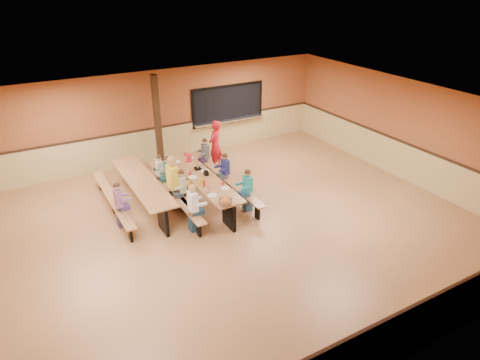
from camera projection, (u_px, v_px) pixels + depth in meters
ground at (230, 227)px, 10.71m from camera, size 12.00×12.00×0.00m
room_envelope at (229, 203)px, 10.40m from camera, size 12.04×10.04×3.02m
kitchen_pass_through at (228, 106)px, 15.08m from camera, size 2.78×0.28×1.38m
structural_post at (158, 122)px, 13.41m from camera, size 0.18×0.18×3.00m
cafeteria_table_main at (202, 184)px, 11.70m from camera, size 1.91×3.70×0.74m
cafeteria_table_second at (142, 188)px, 11.51m from camera, size 1.91×3.70×0.74m
seated_child_white_left at (193, 208)px, 10.31m from camera, size 0.38×0.31×1.23m
seated_adult_yellow at (173, 183)px, 11.27m from camera, size 0.50×0.41×1.47m
seated_child_grey_left at (160, 174)px, 12.16m from camera, size 0.34×0.28×1.16m
seated_child_teal_right at (248, 190)px, 11.22m from camera, size 0.35×0.29×1.17m
seated_child_navy_right at (225, 173)px, 12.21m from camera, size 0.35×0.28×1.16m
seated_child_char_right at (206, 157)px, 13.25m from camera, size 0.35×0.29×1.18m
seated_child_purple_sec at (119, 205)px, 10.52m from camera, size 0.36×0.29×1.19m
seated_child_green_sec at (168, 176)px, 12.06m from camera, size 0.34×0.28×1.14m
seated_child_tan_sec at (182, 191)px, 11.22m from camera, size 0.35×0.28×1.16m
standing_woman at (215, 145)px, 13.57m from camera, size 0.70×0.65×1.60m
punch_pitcher at (189, 158)px, 12.51m from camera, size 0.16×0.16×0.22m
chip_bowl at (226, 201)px, 10.22m from camera, size 0.32×0.32×0.15m
napkin_dispenser at (206, 173)px, 11.67m from camera, size 0.10×0.14×0.13m
condiment_mustard at (201, 180)px, 11.21m from camera, size 0.06×0.06×0.17m
condiment_ketchup at (204, 183)px, 11.06m from camera, size 0.06×0.06×0.17m
table_paddle at (197, 165)px, 11.99m from camera, size 0.16×0.16×0.56m
place_settings at (202, 175)px, 11.58m from camera, size 0.65×3.30×0.11m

